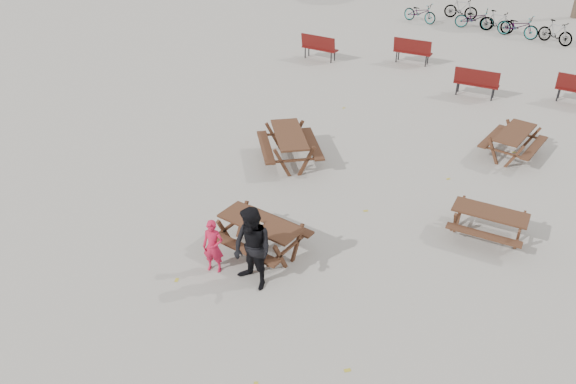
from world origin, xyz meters
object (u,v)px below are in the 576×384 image
Objects in this scene: soda_bottle at (256,222)px; child at (213,246)px; main_picnic_table at (260,229)px; adult at (252,249)px; picnic_table_far at (513,144)px; picnic_table_north at (289,147)px; picnic_table_east at (488,224)px; food_tray at (258,224)px.

soda_bottle is 0.14× the size of child.
adult reaches higher than main_picnic_table.
adult is at bearing -16.85° from child.
adult reaches higher than picnic_table_far.
soda_bottle is 4.26m from picnic_table_north.
picnic_table_north is 6.25m from picnic_table_far.
main_picnic_table is 1.13× the size of picnic_table_east.
main_picnic_table is at bearing -146.38° from picnic_table_east.
food_tray is 0.09× the size of picnic_table_north.
picnic_table_far is at bearing 44.90° from child.
picnic_table_far is (3.00, 7.57, -0.21)m from main_picnic_table.
picnic_table_north is at bearing 127.24° from adult.
picnic_table_north is (-1.49, 4.70, -0.18)m from child.
food_tray is at bearing 42.38° from child.
picnic_table_north is 1.13× the size of picnic_table_far.
food_tray is 8.23m from picnic_table_far.
adult is 8.86m from picnic_table_far.
picnic_table_east is at bearing 42.99° from soda_bottle.
main_picnic_table is 0.23m from food_tray.
adult is at bearing -55.59° from soda_bottle.
adult is 0.91× the size of picnic_table_north.
picnic_table_far is (2.98, 7.71, -0.47)m from soda_bottle.
soda_bottle is at bearing -117.11° from food_tray.
child is 0.67× the size of adult.
picnic_table_east is (3.75, 3.49, -0.51)m from soda_bottle.
picnic_table_far is (2.44, 8.50, -0.51)m from adult.
food_tray reaches higher than main_picnic_table.
picnic_table_far is at bearing 83.31° from adult.
main_picnic_table is 0.30m from soda_bottle.
main_picnic_table is 1.51× the size of child.
soda_bottle reaches higher than picnic_table_north.
picnic_table_north reaches higher than picnic_table_far.
picnic_table_east is (3.72, 3.45, -0.45)m from food_tray.
food_tray is at bearing -145.29° from picnic_table_east.
food_tray reaches higher than picnic_table_east.
picnic_table_far is (2.96, 7.67, -0.42)m from food_tray.
picnic_table_far is (4.87, 3.92, -0.05)m from picnic_table_north.
soda_bottle is 1.02m from child.
child is at bearing -113.94° from food_tray.
food_tray is 1.06m from child.
main_picnic_table is at bearing 159.99° from picnic_table_far.
main_picnic_table is at bearing -18.04° from picnic_table_north.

